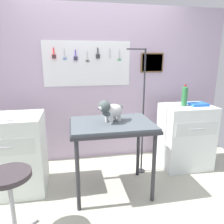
{
  "coord_description": "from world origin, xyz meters",
  "views": [
    {
      "loc": [
        -0.4,
        -1.94,
        1.58
      ],
      "look_at": [
        0.05,
        0.38,
        0.96
      ],
      "focal_mm": 34.34,
      "sensor_mm": 36.0,
      "label": 1
    }
  ],
  "objects_px": {
    "grooming_table": "(112,130)",
    "cabinet_right": "(185,136)",
    "stool": "(9,184)",
    "soda_bottle": "(185,96)",
    "grooming_arm": "(142,118)",
    "counter_left": "(9,154)",
    "dog": "(110,110)"
  },
  "relations": [
    {
      "from": "grooming_table",
      "to": "cabinet_right",
      "type": "xyz_separation_m",
      "value": [
        1.16,
        0.41,
        -0.31
      ]
    },
    {
      "from": "stool",
      "to": "soda_bottle",
      "type": "xyz_separation_m",
      "value": [
        2.08,
        0.93,
        0.52
      ]
    },
    {
      "from": "stool",
      "to": "grooming_arm",
      "type": "bearing_deg",
      "value": 30.84
    },
    {
      "from": "grooming_table",
      "to": "counter_left",
      "type": "height_order",
      "value": "counter_left"
    },
    {
      "from": "dog",
      "to": "stool",
      "type": "xyz_separation_m",
      "value": [
        -0.97,
        -0.53,
        -0.47
      ]
    },
    {
      "from": "grooming_arm",
      "to": "counter_left",
      "type": "relative_size",
      "value": 1.81
    },
    {
      "from": "dog",
      "to": "counter_left",
      "type": "relative_size",
      "value": 0.37
    },
    {
      "from": "counter_left",
      "to": "cabinet_right",
      "type": "relative_size",
      "value": 1.02
    },
    {
      "from": "stool",
      "to": "dog",
      "type": "bearing_deg",
      "value": 28.5
    },
    {
      "from": "dog",
      "to": "stool",
      "type": "height_order",
      "value": "dog"
    },
    {
      "from": "soda_bottle",
      "to": "grooming_arm",
      "type": "bearing_deg",
      "value": -174.74
    },
    {
      "from": "stool",
      "to": "soda_bottle",
      "type": "relative_size",
      "value": 2.17
    },
    {
      "from": "counter_left",
      "to": "cabinet_right",
      "type": "bearing_deg",
      "value": 4.02
    },
    {
      "from": "grooming_table",
      "to": "counter_left",
      "type": "distance_m",
      "value": 1.25
    },
    {
      "from": "counter_left",
      "to": "soda_bottle",
      "type": "relative_size",
      "value": 3.16
    },
    {
      "from": "counter_left",
      "to": "stool",
      "type": "bearing_deg",
      "value": -75.46
    },
    {
      "from": "dog",
      "to": "cabinet_right",
      "type": "height_order",
      "value": "dog"
    },
    {
      "from": "soda_bottle",
      "to": "stool",
      "type": "bearing_deg",
      "value": -155.9
    },
    {
      "from": "grooming_arm",
      "to": "cabinet_right",
      "type": "relative_size",
      "value": 1.83
    },
    {
      "from": "grooming_arm",
      "to": "cabinet_right",
      "type": "height_order",
      "value": "grooming_arm"
    },
    {
      "from": "cabinet_right",
      "to": "soda_bottle",
      "type": "distance_m",
      "value": 0.6
    },
    {
      "from": "grooming_table",
      "to": "grooming_arm",
      "type": "height_order",
      "value": "grooming_arm"
    },
    {
      "from": "counter_left",
      "to": "stool",
      "type": "height_order",
      "value": "counter_left"
    },
    {
      "from": "counter_left",
      "to": "stool",
      "type": "relative_size",
      "value": 1.45
    },
    {
      "from": "grooming_table",
      "to": "dog",
      "type": "xyz_separation_m",
      "value": [
        -0.02,
        0.01,
        0.23
      ]
    },
    {
      "from": "grooming_table",
      "to": "grooming_arm",
      "type": "xyz_separation_m",
      "value": [
        0.48,
        0.36,
        0.01
      ]
    },
    {
      "from": "cabinet_right",
      "to": "grooming_table",
      "type": "bearing_deg",
      "value": -160.65
    },
    {
      "from": "grooming_table",
      "to": "soda_bottle",
      "type": "relative_size",
      "value": 3.19
    },
    {
      "from": "counter_left",
      "to": "stool",
      "type": "xyz_separation_m",
      "value": [
        0.2,
        -0.76,
        0.07
      ]
    },
    {
      "from": "counter_left",
      "to": "grooming_table",
      "type": "bearing_deg",
      "value": -11.63
    },
    {
      "from": "grooming_table",
      "to": "cabinet_right",
      "type": "bearing_deg",
      "value": 19.35
    },
    {
      "from": "grooming_table",
      "to": "dog",
      "type": "height_order",
      "value": "dog"
    }
  ]
}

